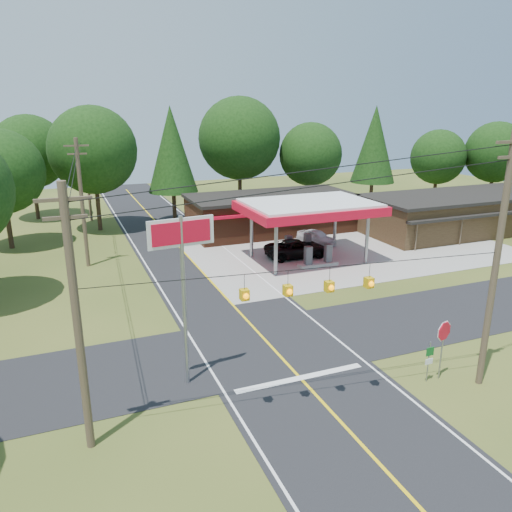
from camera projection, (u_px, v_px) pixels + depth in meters
name	position (u px, v px, depth m)	size (l,w,h in m)	color
ground	(270.00, 346.00, 26.61)	(120.00, 120.00, 0.00)	#3B4A1A
main_highway	(270.00, 345.00, 26.61)	(8.00, 120.00, 0.02)	black
cross_road	(270.00, 345.00, 26.61)	(70.00, 7.00, 0.02)	black
lane_center_yellow	(270.00, 345.00, 26.61)	(0.15, 110.00, 0.00)	yellow
gas_canopy	(309.00, 209.00, 40.12)	(10.60, 7.40, 4.88)	gray
convenience_store	(271.00, 213.00, 50.02)	(16.40, 7.55, 3.80)	#4D2616
strip_building	(462.00, 212.00, 50.20)	(20.40, 8.75, 3.80)	#372616
utility_pole_near_right	(497.00, 260.00, 21.33)	(1.80, 0.30, 11.50)	#473828
utility_pole_near_left	(77.00, 319.00, 17.28)	(1.80, 0.30, 10.00)	#473828
utility_pole_far_left	(82.00, 201.00, 38.24)	(1.80, 0.30, 10.00)	#473828
utility_pole_north	(87.00, 178.00, 54.01)	(0.30, 0.30, 9.50)	#473828
overhead_beacons	(309.00, 271.00, 19.12)	(17.04, 2.04, 1.03)	black
treeline_backdrop	(176.00, 159.00, 46.05)	(70.27, 51.59, 13.30)	#332316
suv_car	(297.00, 249.00, 41.80)	(5.43, 5.43, 1.51)	black
sedan_car	(317.00, 237.00, 45.79)	(3.90, 3.90, 1.33)	silver
big_stop_sign	(182.00, 259.00, 21.31)	(2.92, 0.41, 7.89)	gray
octagonal_stop_sign	(444.00, 335.00, 22.77)	(0.98, 0.30, 2.94)	gray
route_sign_post	(429.00, 358.00, 22.81)	(0.41, 0.09, 2.02)	gray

